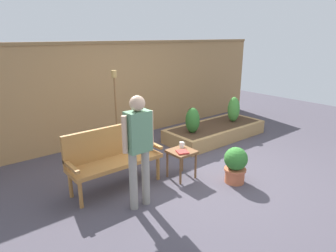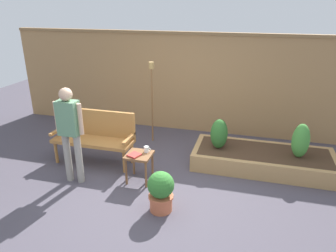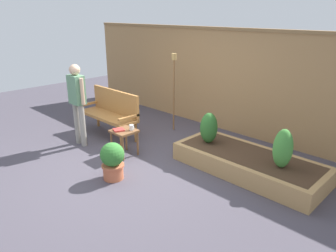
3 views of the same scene
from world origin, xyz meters
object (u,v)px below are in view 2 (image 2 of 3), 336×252
Objects in this scene: shrub_near_bench at (219,134)px; tiki_torch at (152,88)px; side_table at (139,159)px; cup_on_table at (147,149)px; potted_boxwood at (161,191)px; book_on_table at (134,155)px; shrub_far_corner at (301,141)px; garden_bench at (95,133)px; person_by_bench at (70,128)px.

tiki_torch is (-1.44, 0.63, 0.57)m from shrub_near_bench.
cup_on_table reaches higher than side_table.
book_on_table is at bearing 135.91° from potted_boxwood.
side_table is 0.81× the size of shrub_far_corner.
potted_boxwood reaches higher than book_on_table.
cup_on_table is at bearing 47.46° from side_table.
shrub_near_bench is at bearing 69.98° from potted_boxwood.
garden_bench is 0.92× the size of person_by_bench.
side_table is 0.89× the size of shrub_near_bench.
side_table is 1.77m from tiki_torch.
garden_bench is 0.84m from person_by_bench.
person_by_bench reaches higher than shrub_far_corner.
book_on_table is 1.58m from shrub_near_bench.
cup_on_table is 1.65m from tiki_torch.
shrub_near_bench is 1.34m from shrub_far_corner.
cup_on_table is 0.07× the size of person_by_bench.
potted_boxwood is at bearing -13.70° from person_by_bench.
person_by_bench reaches higher than garden_bench.
shrub_far_corner reaches higher than side_table.
side_table is at bearing 15.64° from person_by_bench.
shrub_near_bench is at bearing 29.72° from person_by_bench.
potted_boxwood is 0.36× the size of tiki_torch.
cup_on_table is at bearing 72.65° from book_on_table.
tiki_torch reaches higher than cup_on_table.
shrub_far_corner is at bearing 43.78° from book_on_table.
tiki_torch is (-0.85, 2.25, 0.82)m from potted_boxwood.
garden_bench is 8.01× the size of book_on_table.
person_by_bench reaches higher than cup_on_table.
person_by_bench is at bearing -164.36° from side_table.
potted_boxwood is (0.47, -0.77, -0.21)m from cup_on_table.
book_on_table is 0.87m from potted_boxwood.
side_table is at bearing -132.54° from cup_on_table.
potted_boxwood is 2.54m from tiki_torch.
cup_on_table is 0.20× the size of shrub_far_corner.
potted_boxwood is at bearing -69.25° from tiki_torch.
potted_boxwood is (0.56, -0.66, -0.08)m from side_table.
shrub_far_corner is at bearing 19.41° from person_by_bench.
shrub_far_corner is (2.39, 0.85, 0.07)m from cup_on_table.
garden_bench is 1.45m from tiki_torch.
shrub_near_bench is 2.51m from person_by_bench.
person_by_bench is (-3.49, -1.23, 0.34)m from shrub_far_corner.
potted_boxwood is at bearing -110.02° from shrub_near_bench.
tiki_torch is (0.71, 1.12, 0.59)m from garden_bench.
shrub_far_corner reaches higher than shrub_near_bench.
person_by_bench is at bearing 166.30° from potted_boxwood.
potted_boxwood is 2.53m from shrub_far_corner.
garden_bench is 1.12m from side_table.
garden_bench is 2.67× the size of shrub_near_bench.
garden_bench is at bearing -122.45° from tiki_torch.
book_on_table is 1.08m from person_by_bench.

